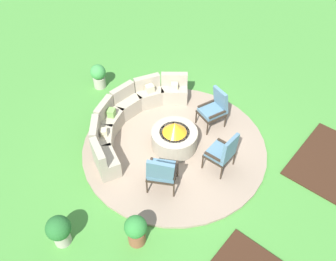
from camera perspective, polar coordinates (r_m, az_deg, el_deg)
ground_plane at (r=8.85m, az=0.99°, el=-2.64°), size 24.00×24.00×0.00m
patio_circle at (r=8.83m, az=0.99°, el=-2.51°), size 4.42×4.42×0.06m
mulch_bed_right at (r=9.34m, az=23.95°, el=-4.41°), size 2.13×1.42×0.04m
fire_pit at (r=8.59m, az=1.02°, el=-1.06°), size 1.09×1.09×0.75m
curved_stone_bench at (r=9.15m, az=-6.08°, el=2.31°), size 3.58×1.64×0.80m
lounge_chair_front_left at (r=7.59m, az=-1.00°, el=-6.45°), size 0.83×0.85×1.08m
lounge_chair_front_right at (r=8.04m, az=8.64°, el=-3.33°), size 0.59×0.55×1.04m
lounge_chair_back_left at (r=9.05m, az=7.31°, el=3.56°), size 0.75×0.69×1.04m
potted_plant_0 at (r=7.09m, az=-5.03°, el=-15.21°), size 0.43×0.43×0.74m
potted_plant_1 at (r=10.53m, az=-10.83°, el=8.49°), size 0.43×0.43×0.72m
potted_plant_2 at (r=7.35m, az=-16.68°, el=-14.71°), size 0.48×0.48×0.73m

